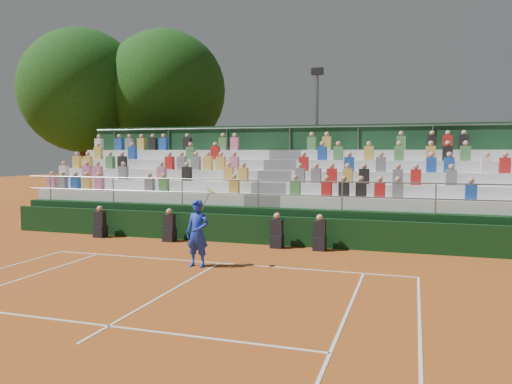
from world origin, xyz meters
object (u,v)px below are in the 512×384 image
(tennis_player, at_px, (198,233))
(tree_east, at_px, (165,91))
(tree_west, at_px, (82,91))
(floodlight_mast, at_px, (317,129))

(tennis_player, bearing_deg, tree_east, 120.85)
(tree_west, xyz_separation_m, floodlight_mast, (13.63, 0.70, -2.32))
(tree_west, bearing_deg, tennis_player, -43.72)
(tennis_player, height_order, floodlight_mast, floodlight_mast)
(tree_east, xyz_separation_m, floodlight_mast, (9.23, -1.08, -2.35))
(tennis_player, height_order, tree_east, tree_east)
(floodlight_mast, bearing_deg, tree_east, 173.34)
(tree_west, height_order, floodlight_mast, tree_west)
(tree_west, bearing_deg, tree_east, 21.97)
(tree_east, bearing_deg, tree_west, -158.03)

